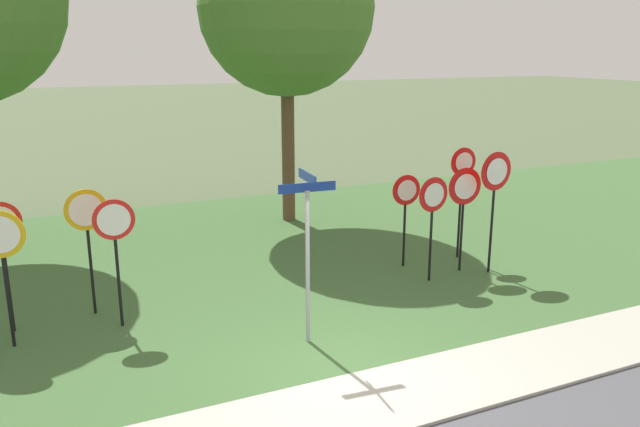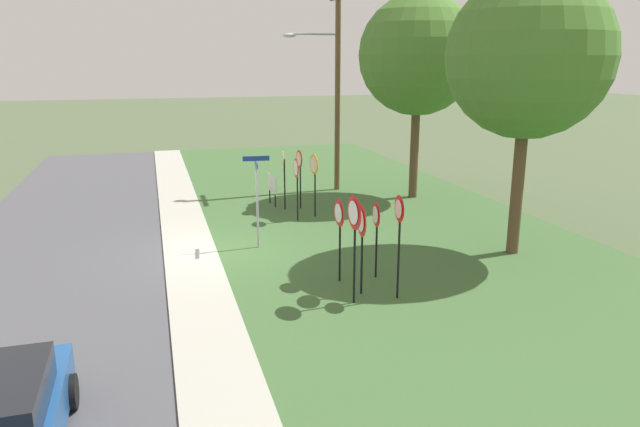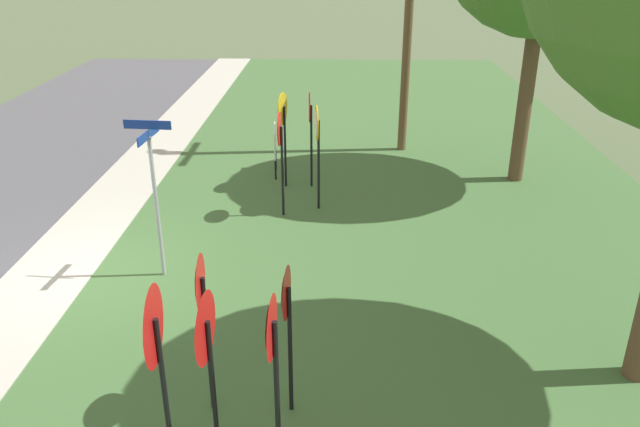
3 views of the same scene
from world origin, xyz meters
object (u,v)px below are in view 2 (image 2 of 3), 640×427
(stop_sign_near_right, at_px, (299,167))
(yield_sign_far_right, at_px, (376,222))
(stop_sign_far_center, at_px, (314,171))
(oak_tree_left, at_px, (418,56))
(stop_sign_far_left, at_px, (284,167))
(yield_sign_far_left, at_px, (339,221))
(oak_tree_right, at_px, (529,57))
(stop_sign_near_left, at_px, (296,176))
(notice_board, at_px, (272,185))
(yield_sign_center, at_px, (354,223))
(yield_sign_near_left, at_px, (361,228))
(street_name_post, at_px, (257,194))
(yield_sign_near_right, at_px, (399,223))
(utility_pole, at_px, (334,76))

(stop_sign_near_right, xyz_separation_m, yield_sign_far_right, (8.01, 0.08, -0.13))
(stop_sign_far_center, distance_m, oak_tree_left, 6.80)
(stop_sign_near_right, distance_m, stop_sign_far_left, 0.64)
(stop_sign_near_right, bearing_deg, yield_sign_far_left, -10.96)
(oak_tree_left, height_order, oak_tree_right, oak_tree_left)
(stop_sign_near_left, height_order, stop_sign_far_left, stop_sign_far_left)
(stop_sign_far_center, bearing_deg, stop_sign_near_right, -177.94)
(stop_sign_far_left, height_order, notice_board, stop_sign_far_left)
(stop_sign_near_left, distance_m, yield_sign_center, 7.77)
(stop_sign_near_right, relative_size, yield_sign_near_left, 1.01)
(stop_sign_far_center, bearing_deg, street_name_post, -47.68)
(stop_sign_far_center, xyz_separation_m, yield_sign_near_right, (8.13, -0.15, 0.21))
(stop_sign_near_left, bearing_deg, oak_tree_right, 45.97)
(yield_sign_near_left, height_order, oak_tree_right, oak_tree_right)
(stop_sign_far_center, distance_m, yield_sign_center, 8.23)
(yield_sign_near_right, distance_m, yield_sign_far_left, 1.83)
(stop_sign_far_center, height_order, yield_sign_far_left, stop_sign_far_center)
(yield_sign_far_left, height_order, oak_tree_right, oak_tree_right)
(stop_sign_near_left, xyz_separation_m, utility_pole, (-4.78, 2.90, 3.39))
(stop_sign_near_left, relative_size, oak_tree_right, 0.28)
(oak_tree_left, bearing_deg, oak_tree_right, -2.00)
(yield_sign_near_right, distance_m, notice_board, 10.44)
(yield_sign_near_right, relative_size, oak_tree_right, 0.32)
(utility_pole, distance_m, oak_tree_right, 10.53)
(stop_sign_near_left, distance_m, stop_sign_far_left, 1.75)
(yield_sign_far_left, height_order, street_name_post, street_name_post)
(stop_sign_far_center, height_order, street_name_post, street_name_post)
(stop_sign_far_center, xyz_separation_m, yield_sign_far_left, (6.63, -1.17, -0.06))
(oak_tree_right, bearing_deg, stop_sign_near_left, -134.70)
(stop_sign_near_left, height_order, oak_tree_right, oak_tree_right)
(oak_tree_left, bearing_deg, yield_sign_near_left, -31.43)
(utility_pole, bearing_deg, yield_sign_center, -15.30)
(stop_sign_near_right, bearing_deg, yield_sign_near_left, -8.61)
(yield_sign_far_left, bearing_deg, oak_tree_left, 141.24)
(stop_sign_near_right, bearing_deg, oak_tree_right, 30.30)
(stop_sign_far_center, bearing_deg, oak_tree_left, 105.17)
(stop_sign_far_center, bearing_deg, yield_sign_far_left, -16.97)
(yield_sign_near_right, xyz_separation_m, utility_pole, (-12.53, 2.28, 3.14))
(yield_sign_center, distance_m, utility_pole, 13.34)
(yield_sign_near_right, bearing_deg, yield_sign_far_right, -177.25)
(stop_sign_far_center, bearing_deg, yield_sign_center, -15.97)
(notice_board, bearing_deg, yield_sign_near_left, -3.75)
(yield_sign_far_left, bearing_deg, utility_pole, 159.93)
(stop_sign_near_left, xyz_separation_m, street_name_post, (2.76, -1.93, 0.05))
(stop_sign_near_left, distance_m, yield_sign_near_left, 7.24)
(stop_sign_near_left, bearing_deg, yield_sign_near_right, 5.25)
(stop_sign_far_center, height_order, utility_pole, utility_pole)
(yield_sign_far_left, xyz_separation_m, yield_sign_center, (1.49, -0.12, 0.36))
(yield_sign_center, xyz_separation_m, utility_pole, (-12.52, 3.42, 3.05))
(stop_sign_near_right, bearing_deg, street_name_post, -32.99)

